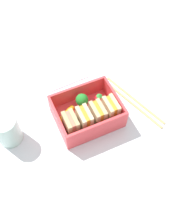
{
  "coord_description": "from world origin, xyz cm",
  "views": [
    {
      "loc": [
        13.14,
        29.11,
        52.41
      ],
      "look_at": [
        0.0,
        0.0,
        2.7
      ],
      "focal_mm": 40.0,
      "sensor_mm": 36.0,
      "label": 1
    }
  ],
  "objects": [
    {
      "name": "bento_tray",
      "position": [
        0.0,
        0.0,
        0.6
      ],
      "size": [
        15.07,
        12.03,
        1.2
      ],
      "primitive_type": "cube",
      "color": "#E74045",
      "rests_on": "ground_plane"
    },
    {
      "name": "chopstick_pair",
      "position": [
        -12.83,
        0.52,
        0.35
      ],
      "size": [
        8.0,
        19.25,
        0.7
      ],
      "color": "tan",
      "rests_on": "ground_plane"
    },
    {
      "name": "sandwich_left",
      "position": [
        -4.97,
        2.3,
        3.99
      ],
      "size": [
        2.64,
        4.6,
        5.59
      ],
      "color": "#E2B787",
      "rests_on": "bento_tray"
    },
    {
      "name": "sandwich_center_right",
      "position": [
        4.97,
        2.3,
        3.99
      ],
      "size": [
        2.64,
        4.6,
        5.59
      ],
      "color": "tan",
      "rests_on": "bento_tray"
    },
    {
      "name": "drinking_glass",
      "position": [
        18.35,
        -2.37,
        3.76
      ],
      "size": [
        5.63,
        5.63,
        7.52
      ],
      "primitive_type": "cylinder",
      "color": "silver",
      "rests_on": "ground_plane"
    },
    {
      "name": "broccoli_floret",
      "position": [
        -0.38,
        -2.95,
        3.76
      ],
      "size": [
        3.05,
        3.05,
        4.22
      ],
      "color": "#85BA5A",
      "rests_on": "bento_tray"
    },
    {
      "name": "bento_rim",
      "position": [
        0.0,
        0.0,
        3.56
      ],
      "size": [
        15.07,
        12.03,
        4.72
      ],
      "color": "#E74045",
      "rests_on": "bento_tray"
    },
    {
      "name": "folded_napkin",
      "position": [
        -0.5,
        -17.48,
        0.2
      ],
      "size": [
        11.75,
        12.53,
        0.4
      ],
      "primitive_type": "cube",
      "rotation": [
        0.0,
        0.0,
        0.05
      ],
      "color": "silver",
      "rests_on": "ground_plane"
    },
    {
      "name": "ground_plane",
      "position": [
        0.0,
        0.0,
        -1.0
      ],
      "size": [
        120.0,
        120.0,
        2.0
      ],
      "primitive_type": "cube",
      "color": "silver"
    },
    {
      "name": "sandwich_center_left",
      "position": [
        -1.66,
        2.3,
        3.99
      ],
      "size": [
        2.64,
        4.6,
        5.59
      ],
      "color": "tan",
      "rests_on": "bento_tray"
    },
    {
      "name": "carrot_stick_far_left",
      "position": [
        4.52,
        -2.08,
        1.84
      ],
      "size": [
        4.94,
        3.56,
        1.28
      ],
      "primitive_type": "cylinder",
      "rotation": [
        1.57,
        0.0,
        2.09
      ],
      "color": "orange",
      "rests_on": "bento_tray"
    },
    {
      "name": "strawberry_far_left",
      "position": [
        -4.39,
        -2.4,
        2.55
      ],
      "size": [
        2.45,
        2.45,
        3.05
      ],
      "color": "red",
      "rests_on": "bento_tray"
    },
    {
      "name": "sandwich_center",
      "position": [
        1.66,
        2.3,
        3.99
      ],
      "size": [
        2.64,
        4.6,
        5.59
      ],
      "color": "#D8B58C",
      "rests_on": "bento_tray"
    }
  ]
}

